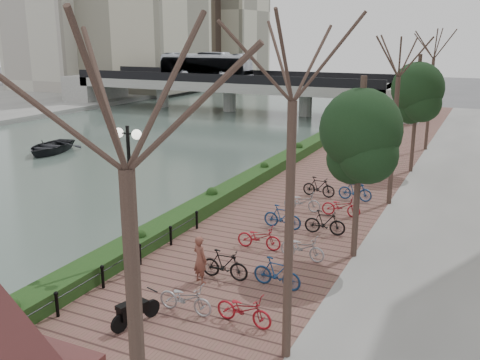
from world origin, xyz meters
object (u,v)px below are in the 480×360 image
Objects in this scene: lamppost at (130,170)px; motorcycle at (136,310)px; boat at (50,147)px; pedestrian at (200,259)px.

motorcycle is (2.00, -2.68, -3.20)m from lamppost.
motorcycle is 27.07m from boat.
pedestrian is at bearing 9.94° from lamppost.
motorcycle is at bearing 106.46° from pedestrian.
pedestrian is at bearing -46.54° from boat.
lamppost is 3.18× the size of pedestrian.
lamppost is at bearing 142.41° from motorcycle.
boat is at bearing 141.00° from lamppost.
boat is (-18.50, 14.98, -3.63)m from lamppost.
lamppost is 24.08m from boat.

